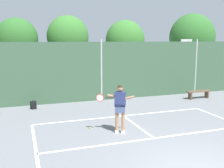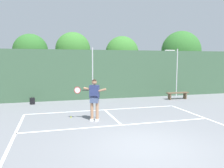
{
  "view_description": "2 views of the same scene",
  "coord_description": "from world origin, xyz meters",
  "px_view_note": "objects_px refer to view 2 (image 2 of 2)",
  "views": [
    {
      "loc": [
        -4.41,
        -5.63,
        3.52
      ],
      "look_at": [
        -0.81,
        4.76,
        1.67
      ],
      "focal_mm": 42.48,
      "sensor_mm": 36.0,
      "label": 1
    },
    {
      "loc": [
        -2.81,
        -6.21,
        2.66
      ],
      "look_at": [
        0.88,
        7.19,
        1.22
      ],
      "focal_mm": 36.14,
      "sensor_mm": 36.0,
      "label": 2
    }
  ],
  "objects_px": {
    "tennis_player": "(94,96)",
    "courtside_bench": "(177,94)",
    "backpack_black": "(32,101)",
    "tennis_ball": "(71,117)",
    "basketball_hoop": "(169,65)"
  },
  "relations": [
    {
      "from": "tennis_player",
      "to": "backpack_black",
      "type": "distance_m",
      "value": 5.69
    },
    {
      "from": "tennis_ball",
      "to": "backpack_black",
      "type": "bearing_deg",
      "value": 116.53
    },
    {
      "from": "basketball_hoop",
      "to": "backpack_black",
      "type": "xyz_separation_m",
      "value": [
        -10.65,
        -2.35,
        -2.12
      ]
    },
    {
      "from": "basketball_hoop",
      "to": "tennis_ball",
      "type": "bearing_deg",
      "value": -143.86
    },
    {
      "from": "tennis_player",
      "to": "backpack_black",
      "type": "bearing_deg",
      "value": 121.48
    },
    {
      "from": "tennis_player",
      "to": "courtside_bench",
      "type": "xyz_separation_m",
      "value": [
        6.63,
        4.04,
        -0.75
      ]
    },
    {
      "from": "basketball_hoop",
      "to": "courtside_bench",
      "type": "xyz_separation_m",
      "value": [
        -1.09,
        -3.1,
        -1.95
      ]
    },
    {
      "from": "backpack_black",
      "to": "courtside_bench",
      "type": "distance_m",
      "value": 9.59
    },
    {
      "from": "tennis_ball",
      "to": "backpack_black",
      "type": "distance_m",
      "value": 4.45
    },
    {
      "from": "tennis_player",
      "to": "tennis_ball",
      "type": "xyz_separation_m",
      "value": [
        -0.95,
        0.82,
        -1.08
      ]
    },
    {
      "from": "basketball_hoop",
      "to": "courtside_bench",
      "type": "distance_m",
      "value": 3.82
    },
    {
      "from": "backpack_black",
      "to": "courtside_bench",
      "type": "xyz_separation_m",
      "value": [
        9.56,
        -0.75,
        0.17
      ]
    },
    {
      "from": "basketball_hoop",
      "to": "backpack_black",
      "type": "height_order",
      "value": "basketball_hoop"
    },
    {
      "from": "tennis_ball",
      "to": "courtside_bench",
      "type": "bearing_deg",
      "value": 23.04
    },
    {
      "from": "tennis_player",
      "to": "courtside_bench",
      "type": "distance_m",
      "value": 7.8
    }
  ]
}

